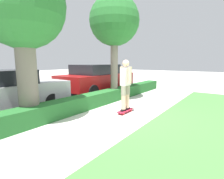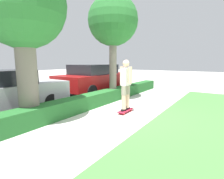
{
  "view_description": "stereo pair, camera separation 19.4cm",
  "coord_description": "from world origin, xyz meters",
  "views": [
    {
      "loc": [
        -4.99,
        -3.01,
        1.79
      ],
      "look_at": [
        0.05,
        0.6,
        0.8
      ],
      "focal_mm": 28.0,
      "sensor_mm": 36.0,
      "label": 1
    },
    {
      "loc": [
        -5.1,
        -2.85,
        1.79
      ],
      "look_at": [
        0.05,
        0.6,
        0.8
      ],
      "focal_mm": 28.0,
      "sensor_mm": 36.0,
      "label": 2
    }
  ],
  "objects": [
    {
      "name": "tree_mid",
      "position": [
        1.7,
        1.65,
        3.54
      ],
      "size": [
        2.23,
        2.23,
        4.72
      ],
      "color": "#70665B",
      "rests_on": "ground_plane"
    },
    {
      "name": "parked_car_middle",
      "position": [
        2.64,
        3.5,
        0.85
      ],
      "size": [
        4.74,
        2.08,
        1.63
      ],
      "rotation": [
        0.0,
        0.0,
        -0.01
      ],
      "color": "maroon",
      "rests_on": "ground_plane"
    },
    {
      "name": "street_asphalt",
      "position": [
        0.0,
        4.2,
        0.0
      ],
      "size": [
        12.34,
        5.0,
        0.01
      ],
      "color": "#38383A",
      "rests_on": "ground_plane"
    },
    {
      "name": "hedge_row",
      "position": [
        0.0,
        1.6,
        0.27
      ],
      "size": [
        12.34,
        0.6,
        0.53
      ],
      "color": "#236028",
      "rests_on": "ground_plane"
    },
    {
      "name": "skater_person",
      "position": [
        0.13,
        0.08,
        1.03
      ],
      "size": [
        0.51,
        0.45,
        1.75
      ],
      "color": "black",
      "rests_on": "skateboard"
    },
    {
      "name": "skateboard",
      "position": [
        0.13,
        0.08,
        0.08
      ],
      "size": [
        0.76,
        0.24,
        0.09
      ],
      "color": "red",
      "rests_on": "ground_plane"
    },
    {
      "name": "tree_near",
      "position": [
        -2.34,
        1.89,
        3.19
      ],
      "size": [
        2.36,
        2.36,
        4.48
      ],
      "color": "#70665B",
      "rests_on": "ground_plane"
    },
    {
      "name": "ground_plane",
      "position": [
        0.0,
        0.0,
        0.0
      ],
      "size": [
        60.0,
        60.0,
        0.0
      ],
      "primitive_type": "plane",
      "color": "beige"
    }
  ]
}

